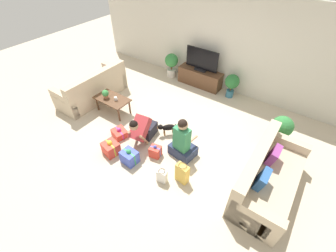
# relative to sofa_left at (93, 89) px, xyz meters

# --- Properties ---
(ground_plane) EXTENTS (16.00, 16.00, 0.00)m
(ground_plane) POSITION_rel_sofa_left_xyz_m (2.43, -0.00, -0.31)
(ground_plane) COLOR beige
(wall_back) EXTENTS (8.40, 0.06, 2.60)m
(wall_back) POSITION_rel_sofa_left_xyz_m (2.43, 2.63, 0.99)
(wall_back) COLOR beige
(wall_back) RESTS_ON ground_plane
(sofa_left) EXTENTS (0.84, 1.93, 0.87)m
(sofa_left) POSITION_rel_sofa_left_xyz_m (0.00, 0.00, 0.00)
(sofa_left) COLOR #C6B293
(sofa_left) RESTS_ON ground_plane
(sofa_right) EXTENTS (0.84, 1.93, 0.87)m
(sofa_right) POSITION_rel_sofa_left_xyz_m (4.86, -0.16, -0.00)
(sofa_right) COLOR #C6B293
(sofa_right) RESTS_ON ground_plane
(coffee_table) EXTENTS (0.91, 0.51, 0.42)m
(coffee_table) POSITION_rel_sofa_left_xyz_m (0.90, -0.12, 0.05)
(coffee_table) COLOR brown
(coffee_table) RESTS_ON ground_plane
(tv_console) EXTENTS (1.33, 0.41, 0.50)m
(tv_console) POSITION_rel_sofa_left_xyz_m (2.07, 2.35, -0.06)
(tv_console) COLOR brown
(tv_console) RESTS_ON ground_plane
(tv) EXTENTS (1.00, 0.20, 0.64)m
(tv) POSITION_rel_sofa_left_xyz_m (2.07, 2.35, 0.47)
(tv) COLOR black
(tv) RESTS_ON tv_console
(potted_plant_back_left) EXTENTS (0.41, 0.41, 0.75)m
(potted_plant_back_left) POSITION_rel_sofa_left_xyz_m (1.06, 2.30, 0.14)
(potted_plant_back_left) COLOR beige
(potted_plant_back_left) RESTS_ON ground_plane
(potted_plant_back_right) EXTENTS (0.39, 0.39, 0.69)m
(potted_plant_back_right) POSITION_rel_sofa_left_xyz_m (3.09, 2.30, 0.12)
(potted_plant_back_right) COLOR #336B84
(potted_plant_back_right) RESTS_ON ground_plane
(potted_plant_corner_right) EXTENTS (0.46, 0.46, 0.75)m
(potted_plant_corner_right) POSITION_rel_sofa_left_xyz_m (4.71, 1.15, 0.17)
(potted_plant_corner_right) COLOR #4C4C51
(potted_plant_corner_right) RESTS_ON ground_plane
(person_kneeling) EXTENTS (0.44, 0.84, 0.81)m
(person_kneeling) POSITION_rel_sofa_left_xyz_m (2.22, -0.49, 0.04)
(person_kneeling) COLOR #23232D
(person_kneeling) RESTS_ON ground_plane
(person_sitting) EXTENTS (0.57, 0.53, 1.00)m
(person_sitting) POSITION_rel_sofa_left_xyz_m (3.17, -0.35, 0.05)
(person_sitting) COLOR #283351
(person_sitting) RESTS_ON ground_plane
(dog) EXTENTS (0.36, 0.36, 0.31)m
(dog) POSITION_rel_sofa_left_xyz_m (2.54, -0.02, -0.10)
(dog) COLOR black
(dog) RESTS_ON ground_plane
(gift_box_a) EXTENTS (0.34, 0.29, 0.36)m
(gift_box_a) POSITION_rel_sofa_left_xyz_m (2.40, -1.14, -0.17)
(gift_box_a) COLOR #3D51BC
(gift_box_a) RESTS_ON ground_plane
(gift_box_b) EXTENTS (0.41, 0.37, 0.24)m
(gift_box_b) POSITION_rel_sofa_left_xyz_m (1.67, -0.70, -0.23)
(gift_box_b) COLOR red
(gift_box_b) RESTS_ON ground_plane
(gift_box_c) EXTENTS (0.26, 0.25, 0.30)m
(gift_box_c) POSITION_rel_sofa_left_xyz_m (2.72, -0.69, -0.19)
(gift_box_c) COLOR red
(gift_box_c) RESTS_ON ground_plane
(gift_box_d) EXTENTS (0.38, 0.36, 0.36)m
(gift_box_d) POSITION_rel_sofa_left_xyz_m (1.90, -1.19, -0.17)
(gift_box_d) COLOR red
(gift_box_d) RESTS_ON ground_plane
(gift_bag_a) EXTENTS (0.26, 0.18, 0.45)m
(gift_bag_a) POSITION_rel_sofa_left_xyz_m (3.52, -0.89, -0.10)
(gift_bag_a) COLOR #E5B74C
(gift_bag_a) RESTS_ON ground_plane
(gift_bag_b) EXTENTS (0.21, 0.15, 0.31)m
(gift_bag_b) POSITION_rel_sofa_left_xyz_m (3.22, -1.13, -0.17)
(gift_bag_b) COLOR white
(gift_bag_b) RESTS_ON ground_plane
(mug) EXTENTS (0.12, 0.08, 0.09)m
(mug) POSITION_rel_sofa_left_xyz_m (1.04, -0.12, 0.15)
(mug) COLOR silver
(mug) RESTS_ON coffee_table
(tabletop_plant) EXTENTS (0.17, 0.17, 0.22)m
(tabletop_plant) POSITION_rel_sofa_left_xyz_m (0.76, -0.18, 0.23)
(tabletop_plant) COLOR #A36042
(tabletop_plant) RESTS_ON coffee_table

